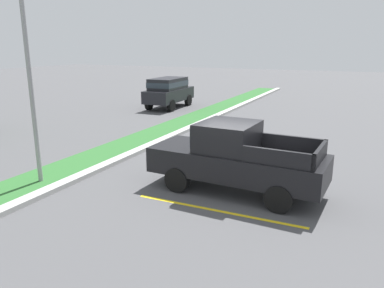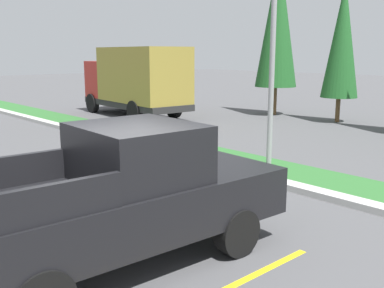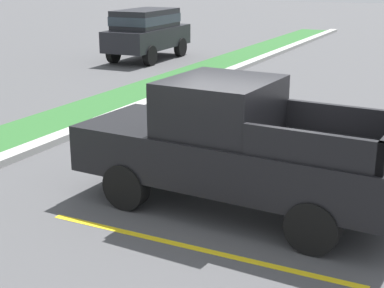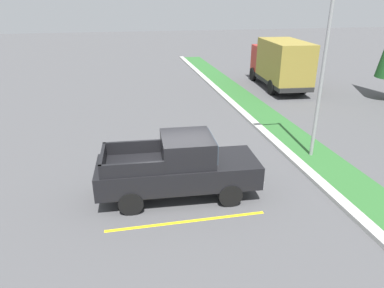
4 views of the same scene
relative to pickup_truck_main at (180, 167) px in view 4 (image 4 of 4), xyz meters
name	(u,v)px [view 4 (image 4 of 4)]	position (x,y,z in m)	size (l,w,h in m)	color
ground_plane	(179,194)	(-0.05, -0.01, -1.04)	(120.00, 120.00, 0.00)	#4C4C4F
parking_line_near	(172,174)	(-1.55, -0.05, -1.04)	(0.12, 4.80, 0.01)	yellow
parking_line_far	(187,221)	(1.55, -0.05, -1.04)	(0.12, 4.80, 0.01)	yellow
curb_strip	(315,178)	(-0.05, 4.99, -0.97)	(56.00, 0.40, 0.15)	#B2B2AD
grass_median	(342,176)	(-0.05, 6.09, -1.01)	(56.00, 1.80, 0.06)	#2D662D
pickup_truck_main	(180,167)	(0.00, 0.00, 0.00)	(2.17, 5.32, 2.10)	black
cargo_truck_distant	(281,63)	(-13.19, 9.51, 0.81)	(6.96, 2.93, 3.40)	black
street_light	(322,53)	(-1.97, 5.74, 3.17)	(0.24, 1.49, 7.32)	gray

